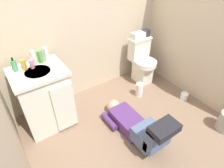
{
  "coord_description": "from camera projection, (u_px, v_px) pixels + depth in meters",
  "views": [
    {
      "loc": [
        -1.12,
        -1.25,
        1.96
      ],
      "look_at": [
        0.02,
        0.41,
        0.45
      ],
      "focal_mm": 30.51,
      "sensor_mm": 36.0,
      "label": 1
    }
  ],
  "objects": [
    {
      "name": "vanity_cabinet",
      "position": [
        45.0,
        98.0,
        2.34
      ],
      "size": [
        0.6,
        0.53,
        0.82
      ],
      "color": "silver",
      "rests_on": "ground_plane"
    },
    {
      "name": "bottle_white",
      "position": [
        34.0,
        58.0,
        2.16
      ],
      "size": [
        0.05,
        0.05,
        0.17
      ],
      "primitive_type": "cylinder",
      "color": "white",
      "rests_on": "vanity_cabinet"
    },
    {
      "name": "toiletry_bag",
      "position": [
        146.0,
        33.0,
        3.0
      ],
      "size": [
        0.12,
        0.09,
        0.11
      ],
      "primitive_type": "cube",
      "color": "#26262D",
      "rests_on": "toilet"
    },
    {
      "name": "faucet",
      "position": [
        32.0,
        61.0,
        2.16
      ],
      "size": [
        0.02,
        0.02,
        0.1
      ],
      "primitive_type": "cylinder",
      "color": "silver",
      "rests_on": "vanity_cabinet"
    },
    {
      "name": "ground_plane",
      "position": [
        128.0,
        128.0,
        2.52
      ],
      "size": [
        2.95,
        3.05,
        0.04
      ],
      "primitive_type": "cube",
      "color": "#816650"
    },
    {
      "name": "soap_dispenser",
      "position": [
        14.0,
        66.0,
        2.06
      ],
      "size": [
        0.06,
        0.06,
        0.17
      ],
      "color": "#459860",
      "rests_on": "vanity_cabinet"
    },
    {
      "name": "bottle_clear",
      "position": [
        46.0,
        55.0,
        2.21
      ],
      "size": [
        0.06,
        0.06,
        0.18
      ],
      "primitive_type": "cylinder",
      "color": "silver",
      "rests_on": "vanity_cabinet"
    },
    {
      "name": "tissue_box",
      "position": [
        138.0,
        35.0,
        2.94
      ],
      "size": [
        0.22,
        0.11,
        0.1
      ],
      "primitive_type": "cube",
      "color": "silver",
      "rests_on": "toilet"
    },
    {
      "name": "toilet_paper_roll",
      "position": [
        184.0,
        96.0,
        2.94
      ],
      "size": [
        0.11,
        0.11,
        0.1
      ],
      "primitive_type": "cylinder",
      "color": "white",
      "rests_on": "ground_plane"
    },
    {
      "name": "bottle_green",
      "position": [
        40.0,
        57.0,
        2.2
      ],
      "size": [
        0.06,
        0.06,
        0.15
      ],
      "primitive_type": "cylinder",
      "color": "#4D9F46",
      "rests_on": "vanity_cabinet"
    },
    {
      "name": "bottle_pink",
      "position": [
        32.0,
        64.0,
        2.11
      ],
      "size": [
        0.05,
        0.05,
        0.1
      ],
      "primitive_type": "cylinder",
      "color": "pink",
      "rests_on": "vanity_cabinet"
    },
    {
      "name": "paper_towel_roll",
      "position": [
        139.0,
        90.0,
        2.96
      ],
      "size": [
        0.11,
        0.11,
        0.22
      ],
      "primitive_type": "cylinder",
      "color": "white",
      "rests_on": "ground_plane"
    },
    {
      "name": "bottle_amber",
      "position": [
        24.0,
        65.0,
        2.08
      ],
      "size": [
        0.05,
        0.05,
        0.12
      ],
      "primitive_type": "cylinder",
      "color": "gold",
      "rests_on": "vanity_cabinet"
    },
    {
      "name": "wall_back",
      "position": [
        83.0,
        14.0,
        2.49
      ],
      "size": [
        2.61,
        0.08,
        2.4
      ],
      "primitive_type": "cube",
      "color": "beige",
      "rests_on": "ground_plane"
    },
    {
      "name": "wall_right",
      "position": [
        213.0,
        18.0,
        2.36
      ],
      "size": [
        0.08,
        2.05,
        2.4
      ],
      "primitive_type": "cube",
      "color": "beige",
      "rests_on": "ground_plane"
    },
    {
      "name": "person_plumber",
      "position": [
        137.0,
        126.0,
        2.3
      ],
      "size": [
        0.39,
        1.06,
        0.52
      ],
      "color": "#512D6B",
      "rests_on": "ground_plane"
    },
    {
      "name": "toilet",
      "position": [
        142.0,
        61.0,
        3.16
      ],
      "size": [
        0.36,
        0.46,
        0.75
      ],
      "color": "silver",
      "rests_on": "ground_plane"
    }
  ]
}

